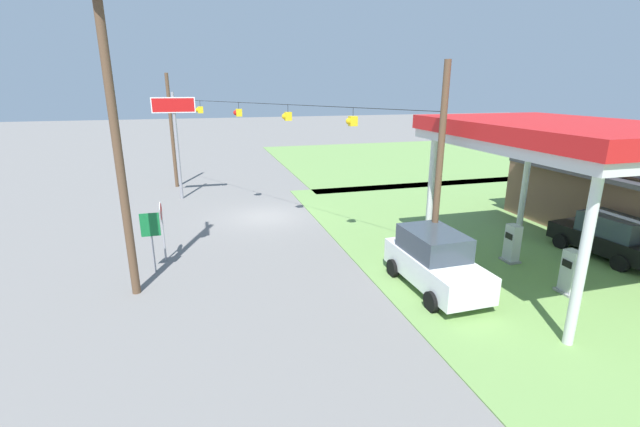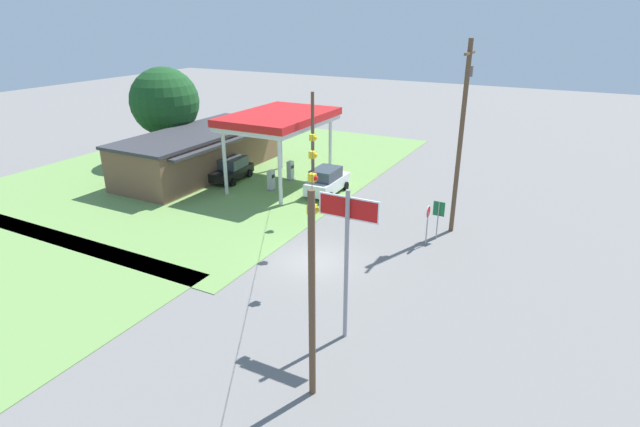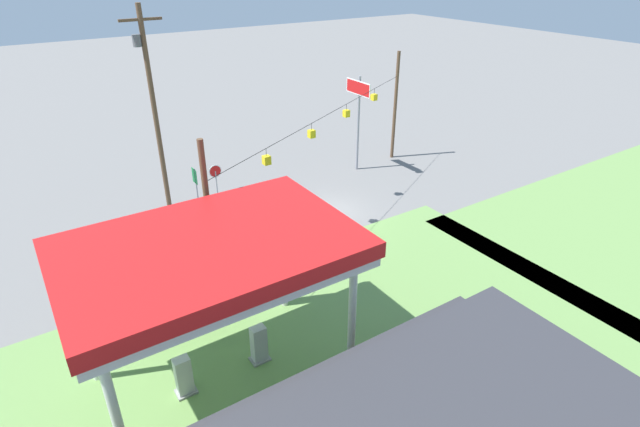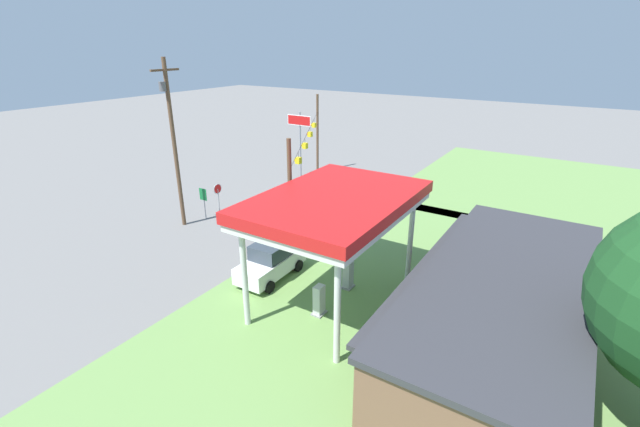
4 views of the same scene
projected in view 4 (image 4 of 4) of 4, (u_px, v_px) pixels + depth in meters
ground_plane at (308, 207)px, 34.71m from camera, size 160.00×160.00×0.00m
grass_verge_station_corner at (481, 384)px, 16.64m from camera, size 36.00×28.00×0.04m
grass_verge_opposite_corner at (550, 188)px, 39.27m from camera, size 24.00×24.00×0.04m
gas_station_canopy at (336, 205)px, 20.19m from camera, size 9.24×6.26×5.79m
gas_station_store at (501, 314)px, 17.90m from camera, size 15.41×6.83×3.67m
fuel_pump_near at (348, 276)px, 23.00m from camera, size 0.71×0.56×1.60m
fuel_pump_far at (319, 301)px, 20.72m from camera, size 0.71×0.56×1.60m
car_at_pumps_front at (271, 260)px, 24.05m from camera, size 4.47×2.18×2.08m
car_at_pumps_rear at (420, 302)px, 20.31m from camera, size 4.43×2.42×1.87m
stop_sign_roadside at (218, 192)px, 32.58m from camera, size 0.80×0.08×2.50m
stop_sign_overhead at (300, 132)px, 39.47m from camera, size 0.22×2.55×6.61m
route_sign at (203, 197)px, 31.84m from camera, size 0.10×0.70×2.40m
utility_pole_main at (173, 137)px, 29.03m from camera, size 2.20×0.44×11.60m
signal_span_gantry at (308, 156)px, 33.13m from camera, size 18.54×10.24×7.81m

